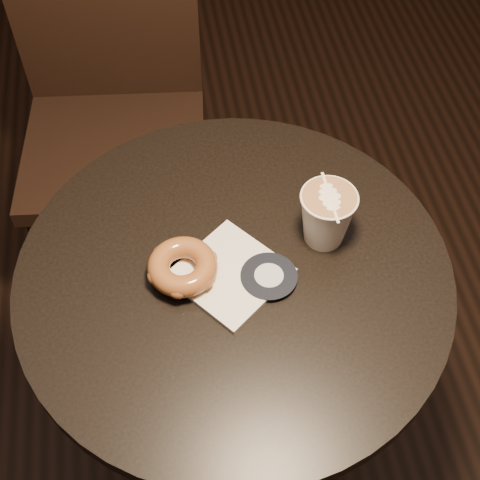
% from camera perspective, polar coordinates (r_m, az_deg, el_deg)
% --- Properties ---
extents(cafe_table, '(0.70, 0.70, 0.75)m').
position_cam_1_polar(cafe_table, '(1.23, -0.47, -7.76)').
color(cafe_table, black).
rests_on(cafe_table, ground).
extents(chair, '(0.47, 0.47, 1.08)m').
position_cam_1_polar(chair, '(1.63, -11.02, 13.06)').
color(chair, black).
rests_on(chair, ground).
extents(pastry_bag, '(0.21, 0.21, 0.01)m').
position_cam_1_polar(pastry_bag, '(1.06, -0.83, -2.90)').
color(pastry_bag, white).
rests_on(pastry_bag, cafe_table).
extents(doughnut, '(0.11, 0.11, 0.04)m').
position_cam_1_polar(doughnut, '(1.04, -4.92, -2.27)').
color(doughnut, brown).
rests_on(doughnut, pastry_bag).
extents(latte_cup, '(0.09, 0.09, 0.10)m').
position_cam_1_polar(latte_cup, '(1.07, 7.37, 1.93)').
color(latte_cup, white).
rests_on(latte_cup, cafe_table).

